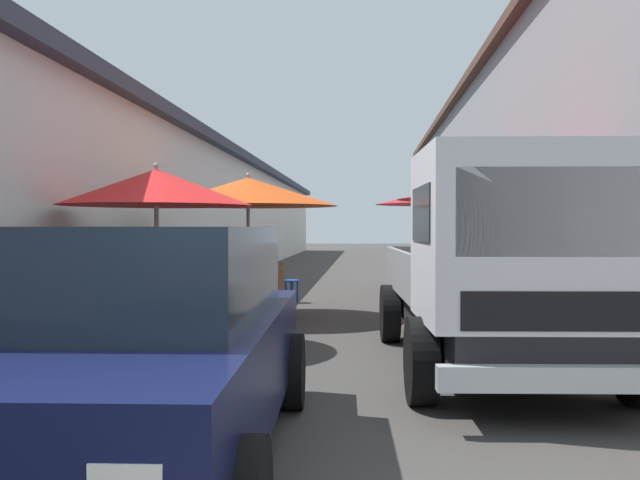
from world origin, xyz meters
name	(u,v)px	position (x,y,z in m)	size (l,w,h in m)	color
ground	(353,292)	(13.50, 0.00, 0.00)	(90.00, 90.00, 0.00)	#3D3A38
building_left_whitewash	(92,212)	(15.75, 6.93, 1.85)	(49.80, 7.50, 3.67)	silver
building_right_concrete	(632,165)	(15.75, -6.93, 3.00)	(49.80, 7.50, 5.99)	gray
fruit_stall_near_left	(154,211)	(6.23, 2.25, 1.64)	(2.33, 2.33, 2.22)	#9E9EA3
fruit_stall_far_left	(490,205)	(8.37, -2.10, 1.77)	(2.77, 2.77, 2.28)	#9E9EA3
fruit_stall_mid_lane	(437,210)	(12.87, -1.80, 1.81)	(2.58, 2.58, 2.31)	#9E9EA3
fruit_stall_near_right	(249,202)	(9.06, 1.58, 1.85)	(2.88, 2.88, 2.32)	#9E9EA3
hatchback_car	(134,344)	(2.24, 1.12, 0.74)	(3.96, 2.03, 1.45)	#0F1438
delivery_truck	(508,272)	(4.48, -1.58, 1.04)	(5.00, 2.15, 2.08)	black
vendor_by_crates	(267,248)	(17.19, 2.48, 0.86)	(0.30, 0.60, 1.51)	#665B4C
vendor_in_shade	(459,259)	(10.30, -1.92, 0.88)	(0.59, 0.35, 1.55)	#232328
plastic_stool	(292,286)	(11.18, 1.13, 0.33)	(0.30, 0.30, 0.43)	#194CB2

